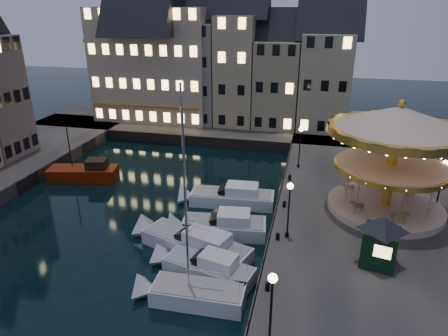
% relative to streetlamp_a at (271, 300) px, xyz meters
% --- Properties ---
extents(ground, '(160.00, 160.00, 0.00)m').
position_rel_streetlamp_a_xyz_m(ground, '(-7.20, 9.00, -4.02)').
color(ground, black).
rests_on(ground, ground).
extents(quay_east, '(16.00, 56.00, 1.30)m').
position_rel_streetlamp_a_xyz_m(quay_east, '(6.80, 15.00, -3.37)').
color(quay_east, '#474442').
rests_on(quay_east, ground).
extents(quay_north, '(44.00, 12.00, 1.30)m').
position_rel_streetlamp_a_xyz_m(quay_north, '(-15.20, 37.00, -3.37)').
color(quay_north, '#474442').
rests_on(quay_north, ground).
extents(quaywall_e, '(0.15, 44.00, 1.30)m').
position_rel_streetlamp_a_xyz_m(quaywall_e, '(-1.20, 15.00, -3.37)').
color(quaywall_e, '#47423A').
rests_on(quaywall_e, ground).
extents(quaywall_n, '(48.00, 0.15, 1.30)m').
position_rel_streetlamp_a_xyz_m(quaywall_n, '(-13.20, 31.00, -3.37)').
color(quaywall_n, '#47423A').
rests_on(quaywall_n, ground).
extents(streetlamp_a, '(0.44, 0.44, 4.17)m').
position_rel_streetlamp_a_xyz_m(streetlamp_a, '(0.00, 0.00, 0.00)').
color(streetlamp_a, black).
rests_on(streetlamp_a, quay_east).
extents(streetlamp_b, '(0.44, 0.44, 4.17)m').
position_rel_streetlamp_a_xyz_m(streetlamp_b, '(0.00, 10.00, 0.00)').
color(streetlamp_b, black).
rests_on(streetlamp_b, quay_east).
extents(streetlamp_c, '(0.44, 0.44, 4.17)m').
position_rel_streetlamp_a_xyz_m(streetlamp_c, '(0.00, 23.50, 0.00)').
color(streetlamp_c, black).
rests_on(streetlamp_c, quay_east).
extents(streetlamp_d, '(0.44, 0.44, 4.17)m').
position_rel_streetlamp_a_xyz_m(streetlamp_d, '(11.30, 17.00, 0.00)').
color(streetlamp_d, black).
rests_on(streetlamp_d, quay_east).
extents(bollard_a, '(0.30, 0.30, 0.57)m').
position_rel_streetlamp_a_xyz_m(bollard_a, '(-0.60, 4.00, -2.41)').
color(bollard_a, black).
rests_on(bollard_a, quay_east).
extents(bollard_b, '(0.30, 0.30, 0.57)m').
position_rel_streetlamp_a_xyz_m(bollard_b, '(-0.60, 9.50, -2.41)').
color(bollard_b, black).
rests_on(bollard_b, quay_east).
extents(bollard_c, '(0.30, 0.30, 0.57)m').
position_rel_streetlamp_a_xyz_m(bollard_c, '(-0.60, 14.50, -2.41)').
color(bollard_c, black).
rests_on(bollard_c, quay_east).
extents(bollard_d, '(0.30, 0.30, 0.57)m').
position_rel_streetlamp_a_xyz_m(bollard_d, '(-0.60, 20.00, -2.41)').
color(bollard_d, black).
rests_on(bollard_d, quay_east).
extents(townhouse_na, '(5.50, 8.00, 12.80)m').
position_rel_streetlamp_a_xyz_m(townhouse_na, '(-26.70, 39.00, 3.76)').
color(townhouse_na, gray).
rests_on(townhouse_na, quay_north).
extents(townhouse_nb, '(6.16, 8.00, 13.80)m').
position_rel_streetlamp_a_xyz_m(townhouse_nb, '(-21.25, 39.00, 4.26)').
color(townhouse_nb, gray).
rests_on(townhouse_nb, quay_north).
extents(townhouse_nc, '(6.82, 8.00, 14.80)m').
position_rel_streetlamp_a_xyz_m(townhouse_nc, '(-15.20, 39.00, 4.76)').
color(townhouse_nc, gray).
rests_on(townhouse_nc, quay_north).
extents(townhouse_nd, '(5.50, 8.00, 15.80)m').
position_rel_streetlamp_a_xyz_m(townhouse_nd, '(-9.45, 39.00, 5.26)').
color(townhouse_nd, tan).
rests_on(townhouse_nd, quay_north).
extents(townhouse_ne, '(6.16, 8.00, 12.80)m').
position_rel_streetlamp_a_xyz_m(townhouse_ne, '(-4.00, 39.00, 3.76)').
color(townhouse_ne, '#9A956E').
rests_on(townhouse_ne, quay_north).
extents(townhouse_nf, '(6.82, 8.00, 13.80)m').
position_rel_streetlamp_a_xyz_m(townhouse_nf, '(2.05, 39.00, 4.26)').
color(townhouse_nf, tan).
rests_on(townhouse_nf, quay_north).
extents(hotel_corner, '(17.60, 9.00, 16.80)m').
position_rel_streetlamp_a_xyz_m(hotel_corner, '(-21.20, 39.00, 5.76)').
color(hotel_corner, '#C7B595').
rests_on(hotel_corner, quay_north).
extents(motorboat_a, '(6.58, 2.26, 10.94)m').
position_rel_streetlamp_a_xyz_m(motorboat_a, '(-5.20, 3.56, -3.48)').
color(motorboat_a, silver).
rests_on(motorboat_a, ground).
extents(motorboat_b, '(7.06, 3.46, 2.15)m').
position_rel_streetlamp_a_xyz_m(motorboat_b, '(-5.04, 6.08, -3.38)').
color(motorboat_b, silver).
rests_on(motorboat_b, ground).
extents(motorboat_c, '(9.18, 5.15, 12.34)m').
position_rel_streetlamp_a_xyz_m(motorboat_c, '(-6.65, 8.66, -3.34)').
color(motorboat_c, silver).
rests_on(motorboat_c, ground).
extents(motorboat_d, '(7.55, 3.28, 2.15)m').
position_rel_streetlamp_a_xyz_m(motorboat_d, '(-5.32, 11.39, -3.38)').
color(motorboat_d, silver).
rests_on(motorboat_d, ground).
extents(motorboat_e, '(8.43, 3.01, 2.15)m').
position_rel_streetlamp_a_xyz_m(motorboat_e, '(-5.74, 16.48, -3.37)').
color(motorboat_e, white).
rests_on(motorboat_e, ground).
extents(red_fishing_boat, '(7.07, 3.74, 5.72)m').
position_rel_streetlamp_a_xyz_m(red_fishing_boat, '(-21.03, 18.38, -3.33)').
color(red_fishing_boat, '#6B1902').
rests_on(red_fishing_boat, ground).
extents(carousel, '(10.18, 10.18, 8.91)m').
position_rel_streetlamp_a_xyz_m(carousel, '(7.25, 15.87, 3.15)').
color(carousel, beige).
rests_on(carousel, quay_east).
extents(ticket_kiosk, '(3.23, 3.23, 3.79)m').
position_rel_streetlamp_a_xyz_m(ticket_kiosk, '(5.83, 8.16, -0.47)').
color(ticket_kiosk, black).
rests_on(ticket_kiosk, quay_east).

